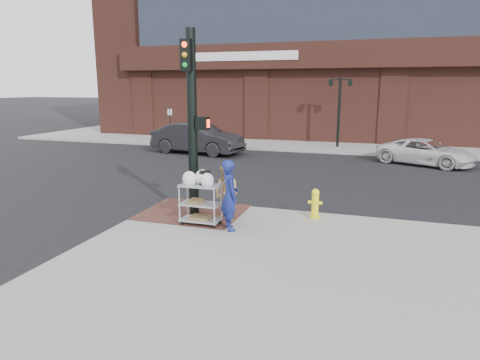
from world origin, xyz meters
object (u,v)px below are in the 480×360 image
(traffic_signal_pole, at_px, (193,118))
(minivan_white, at_px, (426,152))
(pedestrian_tan, at_px, (227,193))
(fire_hydrant, at_px, (315,203))
(utility_cart, at_px, (200,200))
(lamp_post, at_px, (339,105))
(sedan_dark, at_px, (197,138))
(woman_blue, at_px, (230,195))

(traffic_signal_pole, bearing_deg, minivan_white, 58.17)
(pedestrian_tan, xyz_separation_m, fire_hydrant, (2.21, 0.96, -0.33))
(pedestrian_tan, bearing_deg, utility_cart, -119.02)
(lamp_post, height_order, sedan_dark, lamp_post)
(lamp_post, relative_size, utility_cart, 2.80)
(traffic_signal_pole, relative_size, pedestrian_tan, 3.32)
(lamp_post, bearing_deg, sedan_dark, -150.38)
(fire_hydrant, bearing_deg, sedan_dark, 127.60)
(lamp_post, height_order, utility_cart, lamp_post)
(traffic_signal_pole, bearing_deg, pedestrian_tan, -14.96)
(lamp_post, bearing_deg, pedestrian_tan, -95.22)
(traffic_signal_pole, xyz_separation_m, fire_hydrant, (3.27, 0.68, -2.26))
(sedan_dark, bearing_deg, utility_cart, -147.05)
(lamp_post, xyz_separation_m, utility_cart, (-1.96, -16.01, -1.82))
(lamp_post, bearing_deg, utility_cart, -96.96)
(traffic_signal_pole, distance_m, pedestrian_tan, 2.22)
(utility_cart, xyz_separation_m, fire_hydrant, (2.75, 1.47, -0.23))
(lamp_post, distance_m, fire_hydrant, 14.71)
(utility_cart, distance_m, fire_hydrant, 3.12)
(lamp_post, xyz_separation_m, traffic_signal_pole, (-2.48, -15.23, 0.21))
(fire_hydrant, bearing_deg, pedestrian_tan, -156.46)
(lamp_post, xyz_separation_m, fire_hydrant, (0.79, -14.55, -2.05))
(woman_blue, distance_m, pedestrian_tan, 0.74)
(traffic_signal_pole, distance_m, woman_blue, 2.45)
(woman_blue, height_order, sedan_dark, woman_blue)
(pedestrian_tan, xyz_separation_m, sedan_dark, (-5.82, 11.39, -0.04))
(pedestrian_tan, relative_size, utility_cart, 1.05)
(lamp_post, relative_size, woman_blue, 2.26)
(traffic_signal_pole, xyz_separation_m, minivan_white, (6.97, 11.24, -2.22))
(lamp_post, xyz_separation_m, woman_blue, (-1.10, -16.17, -1.58))
(woman_blue, bearing_deg, utility_cart, 45.79)
(minivan_white, distance_m, utility_cart, 13.65)
(pedestrian_tan, relative_size, minivan_white, 0.34)
(lamp_post, height_order, fire_hydrant, lamp_post)
(utility_cart, bearing_deg, lamp_post, 83.04)
(minivan_white, xyz_separation_m, utility_cart, (-6.45, -12.02, 0.19))
(sedan_dark, bearing_deg, lamp_post, -51.38)
(woman_blue, bearing_deg, pedestrian_tan, -8.32)
(pedestrian_tan, xyz_separation_m, utility_cart, (-0.54, -0.50, -0.11))
(woman_blue, distance_m, utility_cart, 0.90)
(woman_blue, xyz_separation_m, pedestrian_tan, (-0.32, 0.65, -0.13))
(pedestrian_tan, height_order, fire_hydrant, pedestrian_tan)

